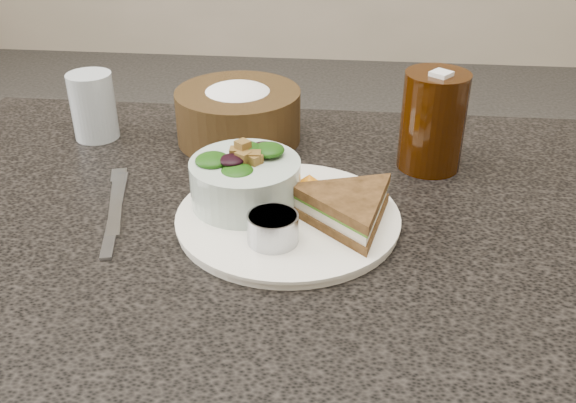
% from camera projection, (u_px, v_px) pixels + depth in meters
% --- Properties ---
extents(dinner_plate, '(0.27, 0.27, 0.01)m').
position_uv_depth(dinner_plate, '(288.00, 219.00, 0.79)').
color(dinner_plate, white).
rests_on(dinner_plate, dining_table).
extents(sandwich, '(0.21, 0.21, 0.04)m').
position_uv_depth(sandwich, '(348.00, 208.00, 0.76)').
color(sandwich, brown).
rests_on(sandwich, dinner_plate).
extents(salad_bowl, '(0.16, 0.16, 0.08)m').
position_uv_depth(salad_bowl, '(245.00, 175.00, 0.79)').
color(salad_bowl, '#AEC2B6').
rests_on(salad_bowl, dinner_plate).
extents(dressing_ramekin, '(0.07, 0.07, 0.04)m').
position_uv_depth(dressing_ramekin, '(273.00, 229.00, 0.72)').
color(dressing_ramekin, '#9EA1A9').
rests_on(dressing_ramekin, dinner_plate).
extents(orange_wedge, '(0.08, 0.08, 0.03)m').
position_uv_depth(orange_wedge, '(309.00, 184.00, 0.82)').
color(orange_wedge, orange).
rests_on(orange_wedge, dinner_plate).
extents(fork, '(0.06, 0.16, 0.00)m').
position_uv_depth(fork, '(116.00, 204.00, 0.82)').
color(fork, '#A9A9A9').
rests_on(fork, dining_table).
extents(knife, '(0.06, 0.21, 0.00)m').
position_uv_depth(knife, '(116.00, 211.00, 0.81)').
color(knife, '#9EA1A8').
rests_on(knife, dining_table).
extents(bread_basket, '(0.23, 0.23, 0.11)m').
position_uv_depth(bread_basket, '(238.00, 107.00, 0.97)').
color(bread_basket, '#4B371B').
rests_on(bread_basket, dining_table).
extents(cola_glass, '(0.12, 0.12, 0.15)m').
position_uv_depth(cola_glass, '(433.00, 117.00, 0.88)').
color(cola_glass, black).
rests_on(cola_glass, dining_table).
extents(water_glass, '(0.08, 0.08, 0.10)m').
position_uv_depth(water_glass, '(93.00, 106.00, 0.98)').
color(water_glass, '#B3BEC8').
rests_on(water_glass, dining_table).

